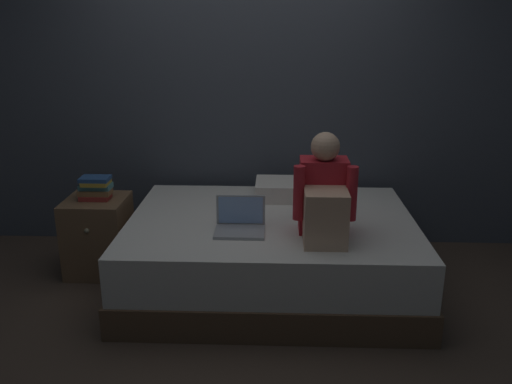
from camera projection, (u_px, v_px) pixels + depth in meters
name	position (u px, v px, depth m)	size (l,w,h in m)	color
ground_plane	(240.00, 306.00, 3.57)	(8.00, 8.00, 0.00)	#47382D
wall_back	(249.00, 83.00, 4.30)	(5.60, 0.10, 2.70)	#424751
bed	(271.00, 253.00, 3.77)	(2.00, 1.50, 0.52)	brown
nightstand	(99.00, 235.00, 4.00)	(0.44, 0.46, 0.58)	brown
person_sitting	(324.00, 198.00, 3.30)	(0.39, 0.44, 0.66)	#B21E28
laptop	(240.00, 223.00, 3.44)	(0.32, 0.23, 0.22)	#9EA0A5
pillow	(292.00, 189.00, 4.09)	(0.56, 0.36, 0.13)	silver
book_stack	(95.00, 188.00, 3.89)	(0.23, 0.16, 0.17)	#9E2D28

